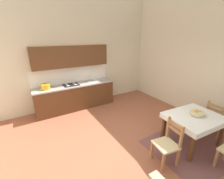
# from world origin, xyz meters

# --- Properties ---
(ground_plane) EXTENTS (6.41, 6.01, 0.10)m
(ground_plane) POSITION_xyz_m (0.00, 0.00, -0.05)
(ground_plane) COLOR #99563D
(wall_back) EXTENTS (6.41, 0.12, 4.19)m
(wall_back) POSITION_xyz_m (0.00, 2.77, 2.10)
(wall_back) COLOR beige
(wall_back) RESTS_ON ground_plane
(wall_right) EXTENTS (0.12, 6.01, 4.19)m
(wall_right) POSITION_xyz_m (2.96, 0.00, 2.10)
(wall_right) COLOR beige
(wall_right) RESTS_ON ground_plane
(area_rug) EXTENTS (2.10, 1.60, 0.01)m
(area_rug) POSITION_xyz_m (1.50, -1.01, 0.00)
(area_rug) COLOR brown
(area_rug) RESTS_ON ground_plane
(kitchen_cabinetry) EXTENTS (2.76, 0.63, 2.20)m
(kitchen_cabinetry) POSITION_xyz_m (-0.25, 2.43, 0.86)
(kitchen_cabinetry) COLOR #56331C
(kitchen_cabinetry) RESTS_ON ground_plane
(dining_table) EXTENTS (1.28, 1.07, 0.75)m
(dining_table) POSITION_xyz_m (1.50, -0.91, 0.62)
(dining_table) COLOR #56331C
(dining_table) RESTS_ON ground_plane
(dining_chair_tv_side) EXTENTS (0.48, 0.48, 0.93)m
(dining_chair_tv_side) POSITION_xyz_m (0.52, -0.99, 0.44)
(dining_chair_tv_side) COLOR #D1BC89
(dining_chair_tv_side) RESTS_ON ground_plane
(dining_chair_window_side) EXTENTS (0.43, 0.43, 0.93)m
(dining_chair_window_side) POSITION_xyz_m (2.38, -0.99, 0.44)
(dining_chair_window_side) COLOR #D1BC89
(dining_chair_window_side) RESTS_ON ground_plane
(fruit_bowl) EXTENTS (0.30, 0.30, 0.12)m
(fruit_bowl) POSITION_xyz_m (1.57, -0.92, 0.81)
(fruit_bowl) COLOR beige
(fruit_bowl) RESTS_ON dining_table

